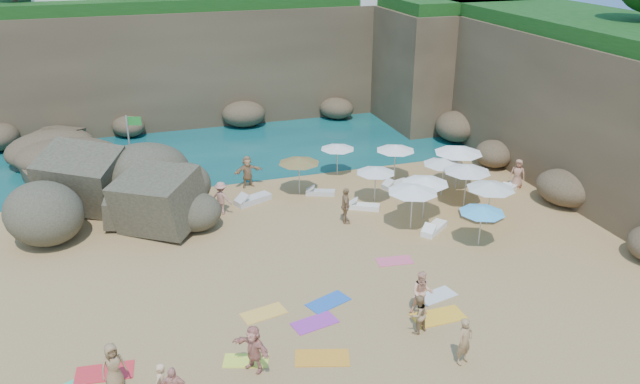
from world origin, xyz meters
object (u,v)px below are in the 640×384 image
object	(u,v)px
flag_pole	(132,142)
person_stand_5	(247,172)
rock_outcrop	(121,216)
parasol_1	(376,170)
person_stand_4	(518,174)
parasol_2	(444,161)
parasol_0	(338,146)
person_stand_3	(346,206)
person_stand_2	(221,198)
lounger_0	(253,200)
person_stand_1	(418,314)

from	to	relation	value
flag_pole	person_stand_5	distance (m)	6.35
rock_outcrop	parasol_1	world-z (taller)	parasol_1
parasol_1	person_stand_4	xyz separation A→B (m)	(8.18, -0.68, -0.96)
parasol_2	parasol_0	bearing A→B (deg)	133.74
flag_pole	person_stand_5	world-z (taller)	flag_pole
parasol_0	parasol_2	bearing A→B (deg)	-46.26
rock_outcrop	person_stand_3	size ratio (longest dim) A/B	4.24
flag_pole	person_stand_4	bearing A→B (deg)	-17.88
person_stand_2	person_stand_4	world-z (taller)	person_stand_2
parasol_0	lounger_0	size ratio (longest dim) A/B	1.00
parasol_0	lounger_0	distance (m)	6.20
lounger_0	person_stand_2	xyz separation A→B (m)	(-1.77, -0.86, 0.70)
person_stand_2	person_stand_4	size ratio (longest dim) A/B	1.03
person_stand_1	person_stand_3	xyz separation A→B (m)	(0.65, 9.11, 0.17)
parasol_1	person_stand_3	bearing A→B (deg)	-140.72
parasol_2	person_stand_4	distance (m)	4.57
parasol_1	person_stand_4	distance (m)	8.27
rock_outcrop	flag_pole	bearing A→B (deg)	74.18
person_stand_2	flag_pole	bearing A→B (deg)	-10.65
lounger_0	person_stand_4	world-z (taller)	person_stand_4
rock_outcrop	person_stand_5	xyz separation A→B (m)	(6.85, 1.80, 0.89)
rock_outcrop	parasol_1	bearing A→B (deg)	-10.17
parasol_1	person_stand_1	xyz separation A→B (m)	(-2.99, -11.03, -1.04)
parasol_0	parasol_1	bearing A→B (deg)	-82.23
person_stand_1	parasol_0	bearing A→B (deg)	-119.00
parasol_0	parasol_2	world-z (taller)	parasol_2
person_stand_2	person_stand_5	size ratio (longest dim) A/B	0.96
person_stand_5	parasol_2	bearing A→B (deg)	-34.11
parasol_1	person_stand_5	world-z (taller)	parasol_1
flag_pole	person_stand_3	xyz separation A→B (m)	(9.42, -7.67, -1.74)
flag_pole	parasol_1	world-z (taller)	flag_pole
person_stand_2	person_stand_3	world-z (taller)	person_stand_3
person_stand_1	person_stand_5	distance (m)	15.39
person_stand_3	person_stand_5	xyz separation A→B (m)	(-3.55, 6.00, -0.02)
person_stand_4	parasol_2	bearing A→B (deg)	-141.81
rock_outcrop	person_stand_2	world-z (taller)	person_stand_2
person_stand_1	person_stand_2	xyz separation A→B (m)	(-4.88, 12.05, 0.11)
rock_outcrop	parasol_2	bearing A→B (deg)	-8.91
parasol_2	person_stand_4	bearing A→B (deg)	-4.92
rock_outcrop	parasol_1	distance (m)	13.07
parasol_2	person_stand_5	world-z (taller)	parasol_2
person_stand_1	person_stand_4	xyz separation A→B (m)	(11.17, 10.35, 0.08)
person_stand_3	person_stand_1	bearing A→B (deg)	-171.33
person_stand_1	person_stand_5	world-z (taller)	person_stand_5
parasol_1	person_stand_4	size ratio (longest dim) A/B	1.25
flag_pole	person_stand_1	bearing A→B (deg)	-62.41
parasol_1	person_stand_1	distance (m)	11.47
lounger_0	flag_pole	bearing A→B (deg)	122.74
parasol_1	parasol_2	size ratio (longest dim) A/B	0.93
parasol_1	person_stand_4	world-z (taller)	parasol_1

